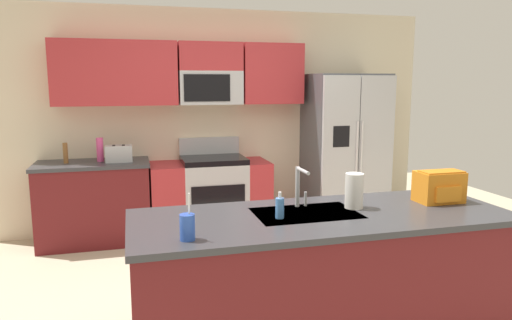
{
  "coord_description": "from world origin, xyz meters",
  "views": [
    {
      "loc": [
        -1.06,
        -3.49,
        1.75
      ],
      "look_at": [
        0.04,
        0.6,
        1.05
      ],
      "focal_mm": 33.03,
      "sensor_mm": 36.0,
      "label": 1
    }
  ],
  "objects_px": {
    "backpack": "(439,186)",
    "refrigerator": "(345,151)",
    "sink_faucet": "(300,184)",
    "bottle_pink": "(100,150)",
    "toaster": "(119,154)",
    "paper_towel_roll": "(354,191)",
    "range_oven": "(211,196)",
    "drink_cup_blue": "(187,227)",
    "soap_dispenser": "(280,208)",
    "pepper_mill": "(65,153)"
  },
  "relations": [
    {
      "from": "range_oven",
      "to": "backpack",
      "type": "relative_size",
      "value": 4.25
    },
    {
      "from": "drink_cup_blue",
      "to": "backpack",
      "type": "height_order",
      "value": "drink_cup_blue"
    },
    {
      "from": "range_oven",
      "to": "bottle_pink",
      "type": "relative_size",
      "value": 5.27
    },
    {
      "from": "drink_cup_blue",
      "to": "backpack",
      "type": "distance_m",
      "value": 1.88
    },
    {
      "from": "refrigerator",
      "to": "backpack",
      "type": "bearing_deg",
      "value": -99.62
    },
    {
      "from": "bottle_pink",
      "to": "pepper_mill",
      "type": "bearing_deg",
      "value": -173.54
    },
    {
      "from": "refrigerator",
      "to": "toaster",
      "type": "relative_size",
      "value": 6.61
    },
    {
      "from": "soap_dispenser",
      "to": "toaster",
      "type": "bearing_deg",
      "value": 112.2
    },
    {
      "from": "backpack",
      "to": "refrigerator",
      "type": "bearing_deg",
      "value": 80.38
    },
    {
      "from": "pepper_mill",
      "to": "soap_dispenser",
      "type": "relative_size",
      "value": 1.29
    },
    {
      "from": "toaster",
      "to": "paper_towel_roll",
      "type": "relative_size",
      "value": 1.17
    },
    {
      "from": "refrigerator",
      "to": "pepper_mill",
      "type": "bearing_deg",
      "value": 178.76
    },
    {
      "from": "range_oven",
      "to": "sink_faucet",
      "type": "height_order",
      "value": "sink_faucet"
    },
    {
      "from": "bottle_pink",
      "to": "backpack",
      "type": "xyz_separation_m",
      "value": [
        2.45,
        -2.49,
        -0.01
      ]
    },
    {
      "from": "pepper_mill",
      "to": "soap_dispenser",
      "type": "bearing_deg",
      "value": -58.45
    },
    {
      "from": "range_oven",
      "to": "pepper_mill",
      "type": "distance_m",
      "value": 1.65
    },
    {
      "from": "range_oven",
      "to": "pepper_mill",
      "type": "relative_size",
      "value": 6.19
    },
    {
      "from": "range_oven",
      "to": "backpack",
      "type": "height_order",
      "value": "backpack"
    },
    {
      "from": "refrigerator",
      "to": "bottle_pink",
      "type": "relative_size",
      "value": 7.17
    },
    {
      "from": "refrigerator",
      "to": "toaster",
      "type": "xyz_separation_m",
      "value": [
        -2.66,
        0.02,
        0.07
      ]
    },
    {
      "from": "pepper_mill",
      "to": "drink_cup_blue",
      "type": "bearing_deg",
      "value": -71.36
    },
    {
      "from": "toaster",
      "to": "range_oven",
      "type": "bearing_deg",
      "value": 3.0
    },
    {
      "from": "toaster",
      "to": "bottle_pink",
      "type": "relative_size",
      "value": 1.09
    },
    {
      "from": "refrigerator",
      "to": "backpack",
      "type": "height_order",
      "value": "refrigerator"
    },
    {
      "from": "paper_towel_roll",
      "to": "backpack",
      "type": "xyz_separation_m",
      "value": [
        0.67,
        -0.01,
        -0.0
      ]
    },
    {
      "from": "toaster",
      "to": "sink_faucet",
      "type": "distance_m",
      "value": 2.6
    },
    {
      "from": "pepper_mill",
      "to": "bottle_pink",
      "type": "xyz_separation_m",
      "value": [
        0.35,
        0.04,
        0.02
      ]
    },
    {
      "from": "paper_towel_roll",
      "to": "soap_dispenser",
      "type": "bearing_deg",
      "value": -169.66
    },
    {
      "from": "sink_faucet",
      "to": "soap_dispenser",
      "type": "bearing_deg",
      "value": -135.02
    },
    {
      "from": "range_oven",
      "to": "paper_towel_roll",
      "type": "xyz_separation_m",
      "value": [
        0.58,
        -2.45,
        0.58
      ]
    },
    {
      "from": "drink_cup_blue",
      "to": "range_oven",
      "type": "bearing_deg",
      "value": 78.07
    },
    {
      "from": "pepper_mill",
      "to": "paper_towel_roll",
      "type": "bearing_deg",
      "value": -48.94
    },
    {
      "from": "pepper_mill",
      "to": "sink_faucet",
      "type": "xyz_separation_m",
      "value": [
        1.78,
        -2.34,
        0.06
      ]
    },
    {
      "from": "sink_faucet",
      "to": "refrigerator",
      "type": "bearing_deg",
      "value": 57.87
    },
    {
      "from": "pepper_mill",
      "to": "bottle_pink",
      "type": "distance_m",
      "value": 0.35
    },
    {
      "from": "drink_cup_blue",
      "to": "backpack",
      "type": "bearing_deg",
      "value": 11.15
    },
    {
      "from": "soap_dispenser",
      "to": "backpack",
      "type": "bearing_deg",
      "value": 4.39
    },
    {
      "from": "paper_towel_roll",
      "to": "range_oven",
      "type": "bearing_deg",
      "value": 103.41
    },
    {
      "from": "soap_dispenser",
      "to": "backpack",
      "type": "xyz_separation_m",
      "value": [
        1.23,
        0.09,
        0.05
      ]
    },
    {
      "from": "toaster",
      "to": "sink_faucet",
      "type": "relative_size",
      "value": 0.99
    },
    {
      "from": "pepper_mill",
      "to": "drink_cup_blue",
      "type": "relative_size",
      "value": 0.83
    },
    {
      "from": "refrigerator",
      "to": "paper_towel_roll",
      "type": "relative_size",
      "value": 7.71
    },
    {
      "from": "drink_cup_blue",
      "to": "sink_faucet",
      "type": "bearing_deg",
      "value": 30.16
    },
    {
      "from": "drink_cup_blue",
      "to": "soap_dispenser",
      "type": "relative_size",
      "value": 1.55
    },
    {
      "from": "drink_cup_blue",
      "to": "backpack",
      "type": "xyz_separation_m",
      "value": [
        1.85,
        0.36,
        0.04
      ]
    },
    {
      "from": "range_oven",
      "to": "bottle_pink",
      "type": "bearing_deg",
      "value": 178.24
    },
    {
      "from": "refrigerator",
      "to": "paper_towel_roll",
      "type": "xyz_separation_m",
      "value": [
        -1.07,
        -2.38,
        0.09
      ]
    },
    {
      "from": "drink_cup_blue",
      "to": "soap_dispenser",
      "type": "bearing_deg",
      "value": 23.65
    },
    {
      "from": "sink_faucet",
      "to": "backpack",
      "type": "height_order",
      "value": "sink_faucet"
    },
    {
      "from": "range_oven",
      "to": "backpack",
      "type": "xyz_separation_m",
      "value": [
        1.25,
        -2.46,
        0.57
      ]
    }
  ]
}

